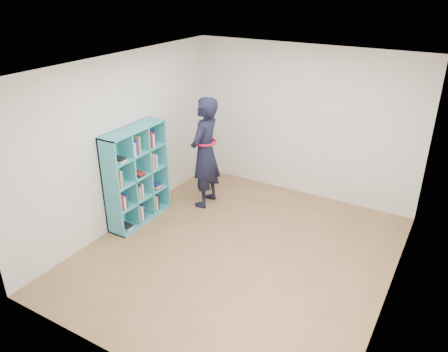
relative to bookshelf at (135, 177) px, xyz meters
The scene contains 9 objects.
floor 1.99m from the bookshelf, ahead, with size 4.50×4.50×0.00m, color brown.
ceiling 2.62m from the bookshelf, ahead, with size 4.50×4.50×0.00m, color white.
wall_left 0.58m from the bookshelf, 168.56° to the right, with size 0.02×4.50×2.60m, color silver.
wall_right 3.89m from the bookshelf, ahead, with size 0.02×4.50×2.60m, color silver.
wall_back 2.94m from the bookshelf, 50.23° to the left, with size 4.00×0.02×2.60m, color silver.
wall_front 2.99m from the bookshelf, 51.00° to the right, with size 4.00×0.02×2.60m, color silver.
bookshelf is the anchor object (origin of this frame).
person 1.20m from the bookshelf, 56.93° to the left, with size 0.51×0.72×1.86m.
smartphone 1.20m from the bookshelf, 65.33° to the left, with size 0.03×0.09×0.13m.
Camera 1 is at (2.42, -4.55, 3.60)m, focal length 35.00 mm.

